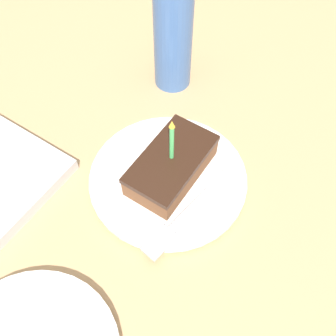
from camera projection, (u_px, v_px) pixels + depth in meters
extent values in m
cube|color=tan|center=(162.00, 181.00, 0.59)|extent=(2.40, 2.40, 0.04)
cylinder|color=white|center=(168.00, 179.00, 0.56)|extent=(0.21, 0.21, 0.02)
cylinder|color=white|center=(168.00, 178.00, 0.56)|extent=(0.22, 0.22, 0.01)
cube|color=brown|center=(172.00, 167.00, 0.55)|extent=(0.07, 0.13, 0.03)
cube|color=black|center=(172.00, 158.00, 0.53)|extent=(0.07, 0.14, 0.01)
cylinder|color=#4CBF66|center=(172.00, 142.00, 0.50)|extent=(0.01, 0.01, 0.06)
cone|color=yellow|center=(172.00, 124.00, 0.47)|extent=(0.01, 0.01, 0.01)
cube|color=#B2B2B7|center=(203.00, 198.00, 0.53)|extent=(0.03, 0.13, 0.00)
cube|color=#B2B2B7|center=(160.00, 243.00, 0.50)|extent=(0.03, 0.05, 0.00)
cylinder|color=#3F66A5|center=(173.00, 39.00, 0.62)|extent=(0.06, 0.06, 0.17)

